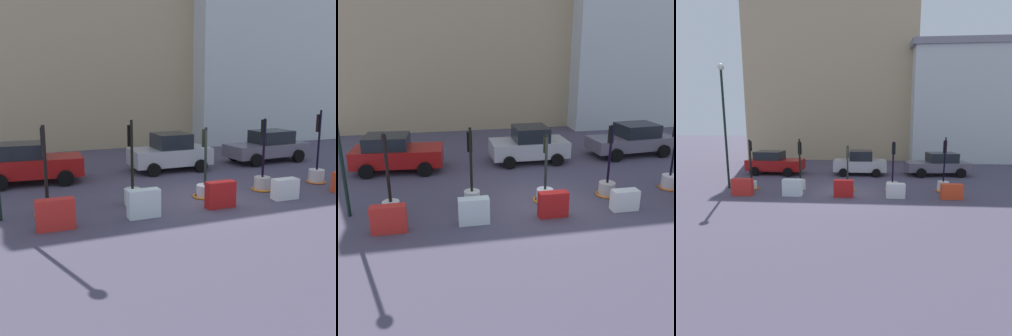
% 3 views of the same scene
% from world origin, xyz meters
% --- Properties ---
extents(ground_plane, '(120.00, 120.00, 0.00)m').
position_xyz_m(ground_plane, '(0.00, 0.00, 0.00)').
color(ground_plane, '#4A4356').
extents(traffic_light_0, '(0.87, 0.87, 2.91)m').
position_xyz_m(traffic_light_0, '(-5.58, 0.22, 0.48)').
color(traffic_light_0, silver).
rests_on(traffic_light_0, ground_plane).
extents(traffic_light_1, '(0.59, 0.59, 2.96)m').
position_xyz_m(traffic_light_1, '(-2.70, 0.37, 0.63)').
color(traffic_light_1, silver).
rests_on(traffic_light_1, ground_plane).
extents(traffic_light_2, '(0.91, 0.91, 2.60)m').
position_xyz_m(traffic_light_2, '(0.08, 0.28, 0.39)').
color(traffic_light_2, silver).
rests_on(traffic_light_2, ground_plane).
extents(traffic_light_3, '(0.84, 0.84, 2.84)m').
position_xyz_m(traffic_light_3, '(2.65, 0.31, 0.46)').
color(traffic_light_3, '#BAAEA8').
rests_on(traffic_light_3, ground_plane).
extents(traffic_light_4, '(0.83, 0.83, 3.07)m').
position_xyz_m(traffic_light_4, '(5.53, 0.49, 0.47)').
color(traffic_light_4, silver).
rests_on(traffic_light_4, ground_plane).
extents(construction_barrier_0, '(1.11, 0.39, 0.91)m').
position_xyz_m(construction_barrier_0, '(-5.51, -1.18, 0.46)').
color(construction_barrier_0, red).
rests_on(construction_barrier_0, ground_plane).
extents(construction_barrier_1, '(1.03, 0.40, 0.91)m').
position_xyz_m(construction_barrier_1, '(-2.79, -1.10, 0.45)').
color(construction_barrier_1, silver).
rests_on(construction_barrier_1, ground_plane).
extents(construction_barrier_2, '(1.03, 0.38, 0.91)m').
position_xyz_m(construction_barrier_2, '(-0.04, -1.10, 0.46)').
color(construction_barrier_2, red).
rests_on(construction_barrier_2, ground_plane).
extents(construction_barrier_3, '(0.96, 0.44, 0.76)m').
position_xyz_m(construction_barrier_3, '(2.67, -1.07, 0.38)').
color(construction_barrier_3, silver).
rests_on(construction_barrier_3, ground_plane).
extents(car_silver_hatchback, '(3.85, 2.27, 1.80)m').
position_xyz_m(car_silver_hatchback, '(0.73, 5.20, 0.86)').
color(car_silver_hatchback, '#B6B3B9').
rests_on(car_silver_hatchback, ground_plane).
extents(car_red_compact, '(4.24, 2.45, 1.72)m').
position_xyz_m(car_red_compact, '(-5.77, 5.00, 0.86)').
color(car_red_compact, '#A71312').
rests_on(car_red_compact, ground_plane).
extents(car_grey_saloon, '(4.66, 2.46, 1.67)m').
position_xyz_m(car_grey_saloon, '(6.48, 5.33, 0.82)').
color(car_grey_saloon, slate).
rests_on(car_grey_saloon, ground_plane).
extents(building_main_facade, '(18.03, 6.58, 18.59)m').
position_xyz_m(building_main_facade, '(-2.57, 15.90, 9.32)').
color(building_main_facade, tan).
rests_on(building_main_facade, ground_plane).
extents(building_corner_block, '(17.26, 10.17, 11.28)m').
position_xyz_m(building_corner_block, '(13.84, 15.90, 5.66)').
color(building_corner_block, silver).
rests_on(building_corner_block, ground_plane).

